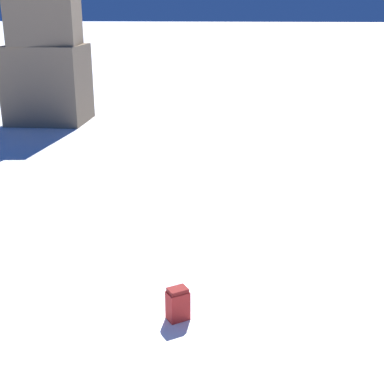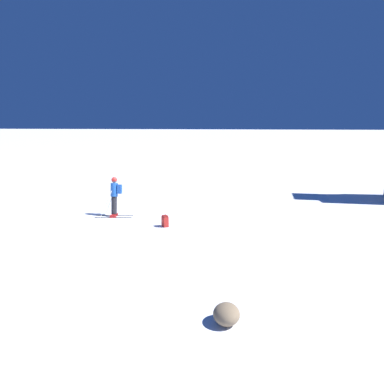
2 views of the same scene
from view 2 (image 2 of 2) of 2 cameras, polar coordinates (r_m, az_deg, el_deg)
The scene contains 4 objects.
ground_plane at distance 17.56m, azimuth -12.56°, elevation -4.36°, with size 300.00×300.00×0.00m, color white.
skier at distance 18.24m, azimuth -11.70°, elevation -0.34°, with size 1.29×1.80×1.90m.
spare_backpack at distance 16.28m, azimuth -4.13°, elevation -4.45°, with size 0.37×0.35×0.50m.
exposed_boulder_0 at distance 8.99m, azimuth 5.28°, elevation -18.04°, with size 0.72×0.62×0.47m, color #7A664C.
Camera 2 is at (16.06, 5.40, 4.61)m, focal length 35.00 mm.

